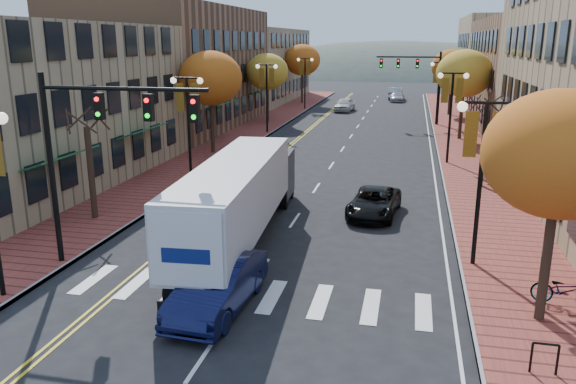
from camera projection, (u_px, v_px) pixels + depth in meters
The scene contains 31 objects.
ground at pixel (226, 323), 16.51m from camera, with size 200.00×200.00×0.00m, color black.
sidewalk_left at pixel (246, 135), 48.99m from camera, with size 4.00×85.00×0.15m, color brown.
sidewalk_right at pixel (460, 142), 45.26m from camera, with size 4.00×85.00×0.15m, color brown.
building_left_near at pixel (6, 106), 31.11m from camera, with size 12.00×22.00×9.00m, color #9E8966.
building_left_mid at pixel (174, 68), 52.53m from camera, with size 12.00×24.00×11.00m, color brown.
building_left_far at pixel (249, 65), 76.29m from camera, with size 12.00×26.00×9.50m, color #9E8966.
building_right_mid at pixel (565, 75), 50.96m from camera, with size 15.00×24.00×10.00m, color brown.
building_right_far at pixel (523, 61), 71.57m from camera, with size 15.00×20.00×11.00m, color #9E8966.
tree_left_a at pixel (91, 173), 25.33m from camera, with size 0.28×0.28×4.20m.
tree_left_b at pixel (211, 78), 39.57m from camera, with size 4.48×4.48×7.21m.
tree_left_c at pixel (267, 72), 54.76m from camera, with size 4.16×4.16×6.69m.
tree_left_d at pixel (302, 60), 71.58m from camera, with size 4.61×4.61×7.42m.
tree_right_a at pixel (560, 155), 15.21m from camera, with size 4.16×4.16×6.69m.
tree_right_b at pixel (483, 149), 31.03m from camera, with size 0.28×0.28×4.20m.
tree_right_c at pixel (464, 74), 45.27m from camera, with size 4.48×4.48×7.21m.
tree_right_d at pixel (452, 67), 60.39m from camera, with size 4.35×4.35×7.00m.
lamp_left_b at pixel (188, 108), 32.02m from camera, with size 1.96×0.36×6.05m.
lamp_left_c at pixel (267, 85), 48.99m from camera, with size 1.96×0.36×6.05m.
lamp_left_d at pixel (305, 73), 65.96m from camera, with size 1.96×0.36×6.05m.
lamp_right_a at pixel (483, 152), 19.49m from camera, with size 1.96×0.36×6.05m.
lamp_right_b at pixel (451, 100), 36.46m from camera, with size 1.96×0.36×6.05m.
lamp_right_c at pixel (440, 81), 53.42m from camera, with size 1.96×0.36×6.05m.
traffic_mast_near at pixel (97, 135), 19.18m from camera, with size 6.10×0.35×7.00m.
traffic_mast_far at pixel (419, 74), 53.68m from camera, with size 6.10×0.34×7.00m.
semi_truck at pixel (242, 193), 22.59m from camera, with size 3.26×14.49×3.59m.
navy_sedan at pixel (218, 285), 17.16m from camera, with size 1.70×4.86×1.60m, color #0D1034.
black_suv at pixel (374, 202), 26.55m from camera, with size 2.11×4.57×1.27m, color black.
car_far_white at pixel (345, 105), 65.48m from camera, with size 1.85×4.59×1.56m, color silver.
car_far_silver at pixel (397, 97), 76.00m from camera, with size 1.79×4.41×1.28m, color #9F9FA7.
car_far_oncoming at pixel (395, 93), 79.03m from camera, with size 1.74×5.00×1.65m, color #9C9BA2.
bicycle at pixel (565, 290), 17.15m from camera, with size 0.68×1.95×1.02m, color gray.
Camera 1 is at (4.99, -14.18, 8.05)m, focal length 35.00 mm.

